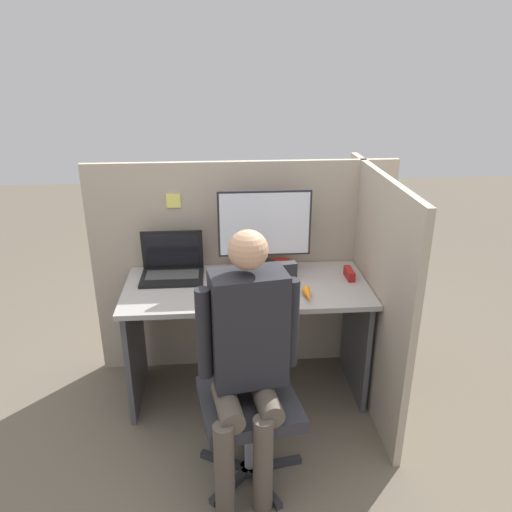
{
  "coord_description": "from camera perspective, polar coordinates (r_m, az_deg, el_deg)",
  "views": [
    {
      "loc": [
        -0.15,
        -2.33,
        2.02
      ],
      "look_at": [
        0.04,
        0.16,
        1.0
      ],
      "focal_mm": 35.0,
      "sensor_mm": 36.0,
      "label": 1
    }
  ],
  "objects": [
    {
      "name": "stapler",
      "position": [
        3.07,
        10.61,
        -1.99
      ],
      "size": [
        0.04,
        0.14,
        0.06
      ],
      "color": "#A31919",
      "rests_on": "desk"
    },
    {
      "name": "monitor",
      "position": [
        2.96,
        0.98,
        3.42
      ],
      "size": [
        0.55,
        0.17,
        0.47
      ],
      "color": "#232328",
      "rests_on": "paper_box"
    },
    {
      "name": "mouse",
      "position": [
        2.79,
        -3.91,
        -4.52
      ],
      "size": [
        0.07,
        0.05,
        0.03
      ],
      "color": "gray",
      "rests_on": "desk"
    },
    {
      "name": "person",
      "position": [
        2.31,
        -0.96,
        -10.74
      ],
      "size": [
        0.47,
        0.43,
        1.33
      ],
      "color": "brown",
      "rests_on": "ground"
    },
    {
      "name": "cubicle_panel_right",
      "position": [
        3.03,
        13.21,
        -4.08
      ],
      "size": [
        0.04,
        1.27,
        1.42
      ],
      "color": "tan",
      "rests_on": "ground"
    },
    {
      "name": "ground_plane",
      "position": [
        3.09,
        -0.59,
        -18.71
      ],
      "size": [
        12.0,
        12.0,
        0.0
      ],
      "primitive_type": "plane",
      "color": "#665B4C"
    },
    {
      "name": "office_chair",
      "position": [
        2.56,
        -0.57,
        -13.22
      ],
      "size": [
        0.54,
        0.58,
        1.05
      ],
      "color": "#2D2D33",
      "rests_on": "ground"
    },
    {
      "name": "cubicle_panel_back",
      "position": [
        3.28,
        -1.42,
        -1.43
      ],
      "size": [
        1.94,
        0.05,
        1.42
      ],
      "color": "tan",
      "rests_on": "ground"
    },
    {
      "name": "carrot_toy",
      "position": [
        2.79,
        5.95,
        -4.43
      ],
      "size": [
        0.05,
        0.16,
        0.05
      ],
      "color": "orange",
      "rests_on": "desk"
    },
    {
      "name": "laptop",
      "position": [
        3.07,
        -9.54,
        -1.44
      ],
      "size": [
        0.37,
        0.26,
        0.27
      ],
      "color": "black",
      "rests_on": "desk"
    },
    {
      "name": "desk",
      "position": [
        3.03,
        -1.04,
        -6.57
      ],
      "size": [
        1.44,
        0.64,
        0.75
      ],
      "color": "#9E9993",
      "rests_on": "ground"
    },
    {
      "name": "paper_box",
      "position": [
        3.06,
        0.95,
        -1.63
      ],
      "size": [
        0.33,
        0.22,
        0.07
      ],
      "color": "red",
      "rests_on": "desk"
    }
  ]
}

